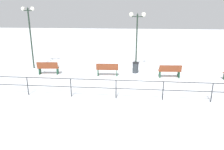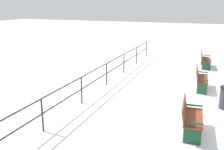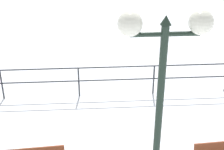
{
  "view_description": "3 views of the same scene",
  "coord_description": "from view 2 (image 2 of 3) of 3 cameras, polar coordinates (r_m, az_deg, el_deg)",
  "views": [
    {
      "loc": [
        -14.18,
        0.36,
        4.39
      ],
      "look_at": [
        -2.84,
        1.5,
        0.94
      ],
      "focal_mm": 34.35,
      "sensor_mm": 36.0,
      "label": 1
    },
    {
      "loc": [
        0.46,
        -9.32,
        3.57
      ],
      "look_at": [
        -2.99,
        -0.47,
        0.98
      ],
      "focal_mm": 42.77,
      "sensor_mm": 36.0,
      "label": 2
    },
    {
      "loc": [
        5.35,
        -0.77,
        5.32
      ],
      "look_at": [
        -2.97,
        -0.21,
        1.18
      ],
      "focal_mm": 53.05,
      "sensor_mm": 36.0,
      "label": 3
    }
  ],
  "objects": [
    {
      "name": "ground_plane",
      "position": [
        9.99,
        17.32,
        -6.41
      ],
      "size": [
        80.0,
        80.0,
        0.0
      ],
      "primitive_type": "plane",
      "color": "white",
      "rests_on": "ground"
    },
    {
      "name": "bench_second",
      "position": [
        7.85,
        16.42,
        -8.61
      ],
      "size": [
        0.66,
        1.51,
        0.92
      ],
      "rotation": [
        0.0,
        0.0,
        0.07
      ],
      "color": "brown",
      "rests_on": "ground"
    },
    {
      "name": "bench_third",
      "position": [
        11.84,
        18.41,
        -0.63
      ],
      "size": [
        0.59,
        1.54,
        0.91
      ],
      "rotation": [
        0.0,
        0.0,
        0.06
      ],
      "color": "brown",
      "rests_on": "ground"
    },
    {
      "name": "bench_fourth",
      "position": [
        15.96,
        19.17,
        3.25
      ],
      "size": [
        0.69,
        1.51,
        0.93
      ],
      "rotation": [
        0.0,
        0.0,
        0.1
      ],
      "color": "brown",
      "rests_on": "ground"
    },
    {
      "name": "waterfront_railing",
      "position": [
        10.68,
        -3.6,
        -0.41
      ],
      "size": [
        0.05,
        16.67,
        1.01
      ],
      "color": "#26282D",
      "rests_on": "ground"
    }
  ]
}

